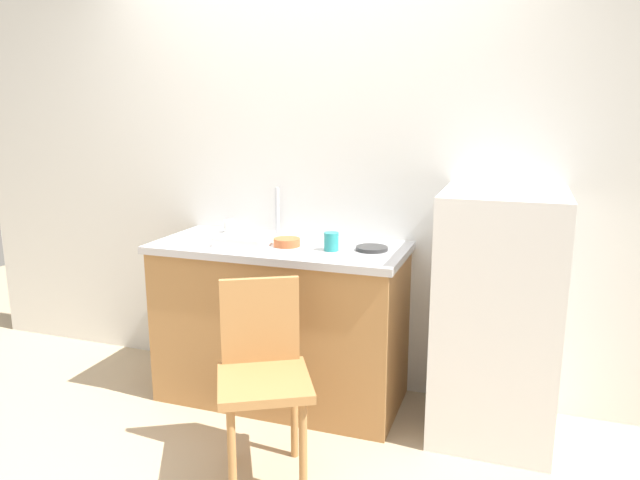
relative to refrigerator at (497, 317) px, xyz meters
The scene contains 12 objects.
ground_plane 1.43m from the refrigerator, 149.60° to the right, with size 8.00×8.00×0.00m, color tan.
back_wall 1.35m from the refrigerator, 162.51° to the left, with size 4.80×0.10×2.64m, color silver.
cabinet_base 1.18m from the refrigerator, behind, with size 1.35×0.60×0.87m, color #A87542.
countertop 1.20m from the refrigerator, behind, with size 1.39×0.64×0.04m, color #B7B7BC.
faucet 1.38m from the refrigerator, 169.03° to the left, with size 0.02×0.02×0.28m, color #B7B7BC.
refrigerator is the anchor object (origin of this frame).
chair 1.19m from the refrigerator, 144.28° to the right, with size 0.54×0.54×0.89m.
dish_tray 1.38m from the refrigerator, behind, with size 0.28×0.20×0.05m, color white.
terracotta_bowl 1.15m from the refrigerator, behind, with size 0.14×0.14×0.04m, color #B25B33.
hotplate 0.72m from the refrigerator, behind, with size 0.17×0.17×0.02m, color #2D2D2D.
cup_teal 0.92m from the refrigerator, behind, with size 0.08×0.08×0.10m, color teal.
cup_white 1.61m from the refrigerator, behind, with size 0.07×0.07×0.08m, color white.
Camera 1 is at (1.18, -2.25, 1.64)m, focal length 32.89 mm.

